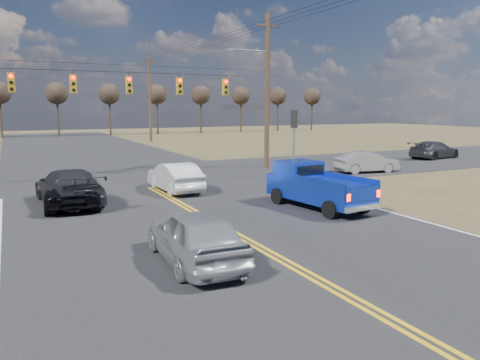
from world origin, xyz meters
name	(u,v)px	position (x,y,z in m)	size (l,w,h in m)	color
ground	(310,277)	(0.00, 0.00, 0.00)	(160.00, 160.00, 0.00)	brown
road_main	(177,202)	(0.00, 10.00, 0.00)	(14.00, 120.00, 0.02)	#28282B
road_cross	(132,177)	(0.00, 18.00, 0.00)	(120.00, 12.00, 0.02)	#28282B
signal_gantry	(139,89)	(0.50, 17.79, 5.06)	(19.60, 4.83, 10.00)	#473323
utility_poles	(133,86)	(0.00, 17.00, 5.23)	(19.60, 58.32, 10.00)	#473323
treeline	(100,84)	(0.00, 26.96, 5.70)	(87.00, 117.80, 7.40)	#33261C
pickup_truck	(316,187)	(4.71, 6.41, 0.88)	(2.37, 5.01, 1.82)	black
silver_suv	(195,236)	(-2.12, 2.19, 0.74)	(1.74, 4.33, 1.47)	#9A9EA2
black_suv	(70,192)	(-4.19, 11.08, 0.62)	(2.04, 4.43, 1.23)	black
white_car_queue	(175,177)	(0.80, 12.59, 0.71)	(1.50, 4.30, 1.42)	silver
dgrey_car_queue	(69,187)	(-4.18, 11.58, 0.76)	(2.13, 5.25, 1.52)	#2B2C30
cross_car_east_near	(367,162)	(13.65, 13.53, 0.66)	(4.02, 1.40, 1.32)	gray
cross_car_east_far	(434,150)	(23.96, 17.38, 0.70)	(4.80, 1.95, 1.39)	#313136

